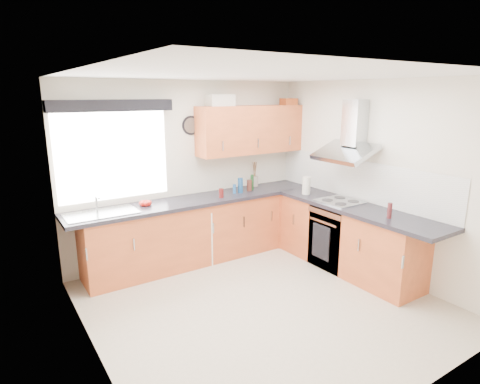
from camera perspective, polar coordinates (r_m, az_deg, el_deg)
ground_plane at (r=4.73m, az=3.24°, el=-15.59°), size 3.60×3.60×0.00m
ceiling at (r=4.12m, az=3.73°, el=16.30°), size 3.60×3.60×0.02m
wall_back at (r=5.76m, az=-7.29°, el=3.01°), size 3.60×0.02×2.50m
wall_front at (r=3.08m, az=24.07°, el=-7.75°), size 3.60×0.02×2.50m
wall_left at (r=3.53m, az=-20.76°, el=-4.75°), size 0.02×3.60×2.50m
wall_right at (r=5.50m, az=18.69°, el=1.87°), size 0.02×3.60×2.50m
window at (r=5.34m, az=-17.54°, el=4.88°), size 1.40×0.02×1.10m
window_blind at (r=5.20m, az=-17.77°, el=11.64°), size 1.50×0.18×0.14m
splashback at (r=5.69m, az=16.22°, el=1.71°), size 0.01×3.00×0.54m
base_cab_back at (r=5.68m, az=-6.65°, el=-5.70°), size 3.00×0.58×0.86m
base_cab_corner at (r=6.51m, az=6.08°, el=-3.15°), size 0.60×0.60×0.86m
base_cab_right at (r=5.60m, az=14.98°, el=-6.42°), size 0.58×2.10×0.86m
worktop_back at (r=5.58m, az=-5.82°, el=-1.15°), size 3.60×0.62×0.05m
worktop_right at (r=5.36m, az=16.40°, el=-2.30°), size 0.62×2.42×0.05m
sink at (r=5.12m, az=-19.16°, el=-2.50°), size 0.84×0.46×0.10m
oven at (r=5.68m, az=13.79°, el=-6.08°), size 0.56×0.58×0.85m
hob_plate at (r=5.54m, az=14.08°, el=-1.28°), size 0.52×0.52×0.01m
extractor_hood at (r=5.46m, az=15.32°, el=7.55°), size 0.52×0.78×0.66m
upper_cabinets at (r=6.02m, az=1.54°, el=8.85°), size 1.70×0.35×0.70m
washing_machine at (r=5.69m, az=-7.13°, el=-6.23°), size 0.62×0.61×0.76m
wall_clock at (r=5.68m, az=-6.94°, el=9.37°), size 0.27×0.04×0.27m
casserole at (r=5.81m, az=-3.03°, el=12.91°), size 0.39×0.29×0.16m
storage_box at (r=6.33m, az=6.93°, el=12.63°), size 0.23×0.20×0.10m
utensil_pot at (r=6.27m, az=2.08°, el=1.55°), size 0.13×0.13×0.16m
kitchen_roll at (r=5.84m, az=9.41°, el=0.91°), size 0.12×0.12×0.25m
tomato_cluster at (r=5.33m, az=-13.30°, el=-1.55°), size 0.17×0.17×0.06m
jar_0 at (r=5.81m, az=-0.80°, el=0.44°), size 0.04×0.04×0.13m
jar_1 at (r=5.58m, az=-2.69°, el=-0.16°), size 0.07×0.07×0.13m
jar_2 at (r=5.96m, az=1.33°, el=0.94°), size 0.07×0.07×0.17m
jar_3 at (r=6.00m, az=1.73°, el=1.36°), size 0.05×0.05×0.23m
jar_4 at (r=5.84m, az=0.05°, el=0.95°), size 0.08×0.08×0.22m
jar_5 at (r=5.94m, az=0.09°, el=0.92°), size 0.05×0.05×0.17m
bottle_0 at (r=4.96m, az=20.51°, el=-2.49°), size 0.05×0.05×0.18m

